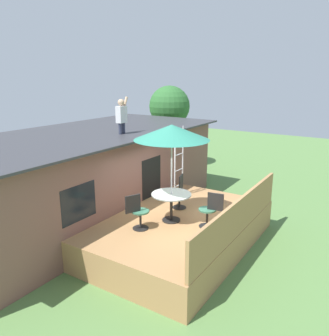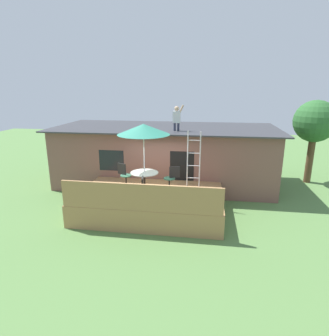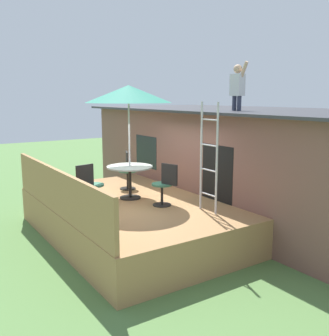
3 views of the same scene
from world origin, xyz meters
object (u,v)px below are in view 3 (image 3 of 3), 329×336
object	(u,v)px
patio_table	(130,173)
patio_umbrella	(129,94)
person_figure	(238,84)
patio_chair_right	(165,185)
patio_chair_left	(127,171)
patio_chair_near	(91,186)
step_ladder	(209,158)

from	to	relation	value
patio_table	patio_umbrella	size ratio (longest dim) A/B	0.41
patio_umbrella	person_figure	xyz separation A→B (m)	(0.94, 2.35, 0.23)
person_figure	patio_chair_right	world-z (taller)	person_figure
patio_table	patio_chair_left	distance (m)	1.00
patio_chair_left	patio_chair_near	world-z (taller)	same
step_ladder	patio_chair_right	xyz separation A→B (m)	(-0.81, -0.52, -0.64)
person_figure	patio_chair_right	size ratio (longest dim) A/B	1.21
patio_chair_right	patio_chair_near	world-z (taller)	same
patio_chair_left	patio_umbrella	bearing A→B (deg)	-0.00
step_ladder	patio_umbrella	bearing A→B (deg)	-155.18
step_ladder	person_figure	world-z (taller)	person_figure
patio_umbrella	patio_chair_near	size ratio (longest dim) A/B	2.76
step_ladder	person_figure	xyz separation A→B (m)	(-0.84, 1.53, 1.48)
patio_umbrella	patio_chair_near	distance (m)	2.16
patio_chair_near	patio_table	bearing A→B (deg)	-0.00
patio_table	patio_chair_left	xyz separation A→B (m)	(-0.90, 0.42, -0.13)
patio_table	patio_chair_left	world-z (taller)	patio_chair_left
patio_table	step_ladder	size ratio (longest dim) A/B	0.47
patio_chair_left	patio_chair_right	size ratio (longest dim) A/B	1.00
patio_table	patio_chair_right	bearing A→B (deg)	17.36
patio_umbrella	patio_chair_near	xyz separation A→B (m)	(0.17, -1.03, -1.89)
patio_table	patio_chair_left	size ratio (longest dim) A/B	1.13
patio_chair_near	step_ladder	bearing A→B (deg)	-50.40
step_ladder	patio_chair_near	xyz separation A→B (m)	(-1.60, -1.85, -0.64)
step_ladder	patio_chair_right	world-z (taller)	step_ladder
patio_table	person_figure	bearing A→B (deg)	68.30
patio_chair_right	patio_table	bearing A→B (deg)	-0.00
person_figure	patio_chair_left	world-z (taller)	person_figure
patio_table	patio_chair_right	xyz separation A→B (m)	(0.97, 0.30, -0.13)
patio_chair_left	patio_chair_right	distance (m)	1.87
person_figure	patio_chair_near	world-z (taller)	person_figure
patio_umbrella	step_ladder	xyz separation A→B (m)	(1.77, 0.82, -1.25)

